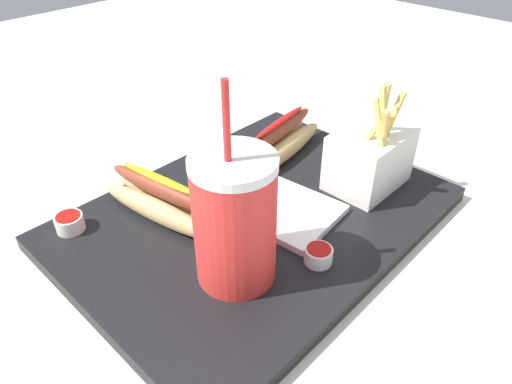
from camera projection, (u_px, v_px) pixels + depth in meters
ground_plane at (256, 229)px, 0.62m from camera, size 2.40×2.40×0.02m
food_tray at (256, 217)px, 0.61m from camera, size 0.47×0.35×0.02m
soda_cup at (235, 220)px, 0.47m from camera, size 0.09×0.09×0.23m
fries_basket at (370, 158)px, 0.63m from camera, size 0.11×0.08×0.15m
hot_dog_1 at (163, 200)px, 0.58m from camera, size 0.08×0.19×0.06m
hot_dog_2 at (279, 141)px, 0.71m from camera, size 0.19×0.08×0.06m
ketchup_cup_1 at (318, 254)px, 0.52m from camera, size 0.03×0.03×0.02m
ketchup_cup_2 at (69, 222)px, 0.57m from camera, size 0.03×0.03×0.02m
napkin_stack at (283, 209)px, 0.60m from camera, size 0.12×0.14×0.01m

